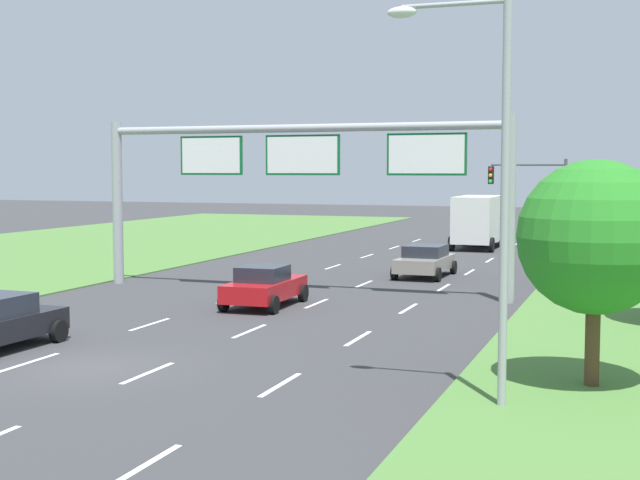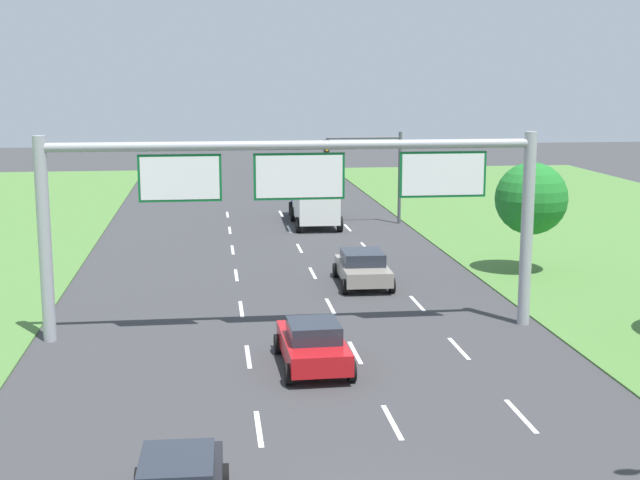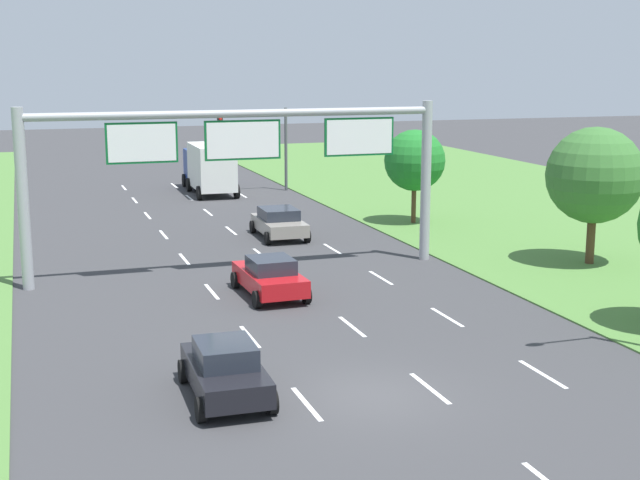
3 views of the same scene
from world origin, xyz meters
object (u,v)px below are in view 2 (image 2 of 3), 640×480
box_truck (314,195)px  sign_gantry (299,193)px  roadside_tree_far (531,199)px  car_mid_lane (363,267)px  traffic_light_mast (369,161)px  car_lead_silver (313,344)px

box_truck → sign_gantry: size_ratio=0.44×
box_truck → roadside_tree_far: (8.17, -14.85, 1.68)m
car_mid_lane → traffic_light_mast: bearing=80.3°
box_truck → sign_gantry: sign_gantry is taller
roadside_tree_far → car_lead_silver: bearing=-133.2°
car_lead_silver → box_truck: box_truck is taller
car_lead_silver → car_mid_lane: bearing=70.8°
car_mid_lane → roadside_tree_far: roadside_tree_far is taller
car_lead_silver → traffic_light_mast: bearing=74.8°
car_mid_lane → sign_gantry: size_ratio=0.25×
car_lead_silver → car_mid_lane: size_ratio=0.98×
car_lead_silver → car_mid_lane: 11.30m
car_lead_silver → sign_gantry: (-0.01, 3.91, 4.20)m
box_truck → roadside_tree_far: bearing=-60.2°
sign_gantry → car_mid_lane: bearing=63.4°
traffic_light_mast → roadside_tree_far: size_ratio=1.10×
car_mid_lane → roadside_tree_far: size_ratio=0.84×
box_truck → traffic_light_mast: (3.25, -0.49, 2.10)m
box_truck → roadside_tree_far: 17.03m
box_truck → traffic_light_mast: 3.91m
sign_gantry → traffic_light_mast: sign_gantry is taller
car_lead_silver → box_truck: (3.22, 26.97, 1.01)m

